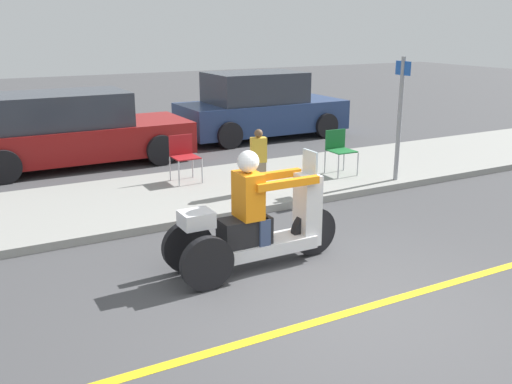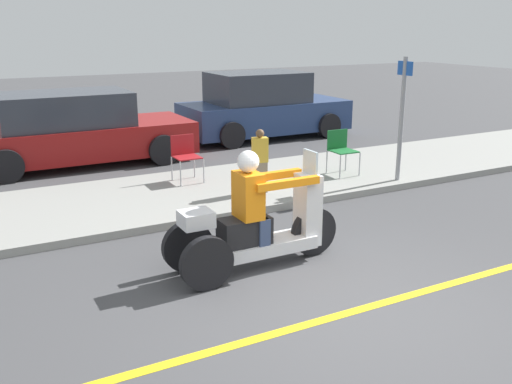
% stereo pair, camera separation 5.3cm
% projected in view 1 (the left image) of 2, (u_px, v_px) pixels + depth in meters
% --- Properties ---
extents(ground_plane, '(60.00, 60.00, 0.00)m').
position_uv_depth(ground_plane, '(353.00, 311.00, 5.89)').
color(ground_plane, '#424244').
extents(lane_stripe, '(24.00, 0.12, 0.01)m').
position_uv_depth(lane_stripe, '(326.00, 319.00, 5.73)').
color(lane_stripe, gold).
rests_on(lane_stripe, ground).
extents(sidewalk_strip, '(28.00, 2.80, 0.12)m').
position_uv_depth(sidewalk_strip, '(186.00, 194.00, 9.75)').
color(sidewalk_strip, gray).
rests_on(sidewalk_strip, ground).
extents(motorcycle_trike, '(2.23, 0.68, 1.46)m').
position_uv_depth(motorcycle_trike, '(255.00, 226.00, 6.82)').
color(motorcycle_trike, black).
rests_on(motorcycle_trike, ground).
extents(spectator_end_of_line, '(0.28, 0.21, 1.07)m').
position_uv_depth(spectator_end_of_line, '(258.00, 162.00, 9.52)').
color(spectator_end_of_line, gray).
rests_on(spectator_end_of_line, sidewalk_strip).
extents(folding_chair_curbside, '(0.47, 0.47, 0.82)m').
position_uv_depth(folding_chair_curbside, '(339.00, 147.00, 10.74)').
color(folding_chair_curbside, '#A5A8AD').
rests_on(folding_chair_curbside, sidewalk_strip).
extents(folding_chair_set_back, '(0.46, 0.46, 0.82)m').
position_uv_depth(folding_chair_set_back, '(183.00, 153.00, 10.23)').
color(folding_chair_set_back, '#A5A8AD').
rests_on(folding_chair_set_back, sidewalk_strip).
extents(parked_car_lot_center, '(4.30, 2.03, 1.68)m').
position_uv_depth(parked_car_lot_center, '(260.00, 107.00, 14.76)').
color(parked_car_lot_center, navy).
rests_on(parked_car_lot_center, ground).
extents(parked_car_lot_left, '(4.70, 2.05, 1.52)m').
position_uv_depth(parked_car_lot_left, '(72.00, 131.00, 11.86)').
color(parked_car_lot_left, maroon).
rests_on(parked_car_lot_left, ground).
extents(street_sign, '(0.08, 0.36, 2.20)m').
position_uv_depth(street_sign, '(400.00, 114.00, 10.09)').
color(street_sign, gray).
rests_on(street_sign, sidewalk_strip).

